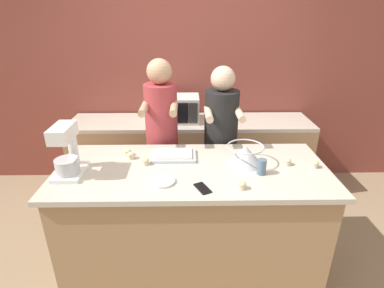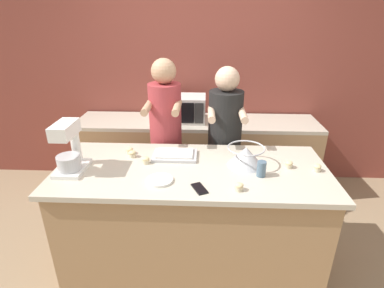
{
  "view_description": "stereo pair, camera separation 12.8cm",
  "coord_description": "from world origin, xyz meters",
  "px_view_note": "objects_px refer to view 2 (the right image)",
  "views": [
    {
      "loc": [
        -0.03,
        -2.04,
        2.04
      ],
      "look_at": [
        0.0,
        0.04,
        1.12
      ],
      "focal_mm": 28.0,
      "sensor_mm": 36.0,
      "label": 1
    },
    {
      "loc": [
        0.09,
        -2.04,
        2.04
      ],
      "look_at": [
        0.0,
        0.04,
        1.12
      ],
      "focal_mm": 28.0,
      "sensor_mm": 36.0,
      "label": 2
    }
  ],
  "objects_px": {
    "drinking_glass": "(261,169)",
    "cupcake_0": "(130,151)",
    "person_right": "(224,145)",
    "cupcake_2": "(146,160)",
    "mixing_bowl": "(246,156)",
    "cupcake_5": "(289,164)",
    "microwave_oven": "(184,109)",
    "cupcake_1": "(132,154)",
    "cupcake_3": "(317,168)",
    "stand_mixer": "(69,150)",
    "person_left": "(166,140)",
    "baking_tray": "(175,155)",
    "cupcake_4": "(239,187)",
    "cell_phone": "(199,188)",
    "small_plate": "(160,180)"
  },
  "relations": [
    {
      "from": "microwave_oven",
      "to": "cupcake_1",
      "type": "xyz_separation_m",
      "value": [
        -0.35,
        -1.09,
        -0.06
      ]
    },
    {
      "from": "person_left",
      "to": "mixing_bowl",
      "type": "xyz_separation_m",
      "value": [
        0.69,
        -0.57,
        0.13
      ]
    },
    {
      "from": "mixing_bowl",
      "to": "cupcake_3",
      "type": "bearing_deg",
      "value": -7.67
    },
    {
      "from": "person_left",
      "to": "drinking_glass",
      "type": "distance_m",
      "value": 1.09
    },
    {
      "from": "drinking_glass",
      "to": "cupcake_0",
      "type": "xyz_separation_m",
      "value": [
        -1.05,
        0.33,
        -0.03
      ]
    },
    {
      "from": "person_left",
      "to": "cupcake_1",
      "type": "bearing_deg",
      "value": -115.01
    },
    {
      "from": "person_right",
      "to": "stand_mixer",
      "type": "xyz_separation_m",
      "value": [
        -1.19,
        -0.72,
        0.26
      ]
    },
    {
      "from": "cupcake_1",
      "to": "cupcake_3",
      "type": "relative_size",
      "value": 1.0
    },
    {
      "from": "cupcake_3",
      "to": "cupcake_2",
      "type": "bearing_deg",
      "value": 177.16
    },
    {
      "from": "mixing_bowl",
      "to": "microwave_oven",
      "type": "distance_m",
      "value": 1.32
    },
    {
      "from": "person_left",
      "to": "cupcake_2",
      "type": "xyz_separation_m",
      "value": [
        -0.09,
        -0.58,
        0.07
      ]
    },
    {
      "from": "drinking_glass",
      "to": "cupcake_1",
      "type": "height_order",
      "value": "drinking_glass"
    },
    {
      "from": "mixing_bowl",
      "to": "drinking_glass",
      "type": "distance_m",
      "value": 0.19
    },
    {
      "from": "person_left",
      "to": "drinking_glass",
      "type": "bearing_deg",
      "value": -43.0
    },
    {
      "from": "mixing_bowl",
      "to": "cupcake_0",
      "type": "distance_m",
      "value": 0.97
    },
    {
      "from": "cell_phone",
      "to": "cupcake_0",
      "type": "relative_size",
      "value": 2.72
    },
    {
      "from": "cupcake_5",
      "to": "cupcake_0",
      "type": "bearing_deg",
      "value": 171.47
    },
    {
      "from": "cupcake_1",
      "to": "cupcake_5",
      "type": "height_order",
      "value": "same"
    },
    {
      "from": "person_right",
      "to": "cupcake_4",
      "type": "height_order",
      "value": "person_right"
    },
    {
      "from": "microwave_oven",
      "to": "cupcake_4",
      "type": "xyz_separation_m",
      "value": [
        0.48,
        -1.56,
        -0.06
      ]
    },
    {
      "from": "mixing_bowl",
      "to": "person_left",
      "type": "bearing_deg",
      "value": 140.55
    },
    {
      "from": "mixing_bowl",
      "to": "cupcake_4",
      "type": "xyz_separation_m",
      "value": [
        -0.08,
        -0.37,
        -0.05
      ]
    },
    {
      "from": "person_right",
      "to": "microwave_oven",
      "type": "xyz_separation_m",
      "value": [
        -0.43,
        0.62,
        0.18
      ]
    },
    {
      "from": "cupcake_2",
      "to": "cupcake_3",
      "type": "xyz_separation_m",
      "value": [
        1.31,
        -0.06,
        0.0
      ]
    },
    {
      "from": "stand_mixer",
      "to": "mixing_bowl",
      "type": "bearing_deg",
      "value": 6.39
    },
    {
      "from": "baking_tray",
      "to": "cupcake_0",
      "type": "bearing_deg",
      "value": 173.77
    },
    {
      "from": "baking_tray",
      "to": "cupcake_1",
      "type": "xyz_separation_m",
      "value": [
        -0.35,
        -0.02,
        0.01
      ]
    },
    {
      "from": "cupcake_2",
      "to": "cupcake_4",
      "type": "distance_m",
      "value": 0.78
    },
    {
      "from": "baking_tray",
      "to": "cupcake_5",
      "type": "height_order",
      "value": "cupcake_5"
    },
    {
      "from": "stand_mixer",
      "to": "microwave_oven",
      "type": "distance_m",
      "value": 1.54
    },
    {
      "from": "person_left",
      "to": "microwave_oven",
      "type": "distance_m",
      "value": 0.65
    },
    {
      "from": "baking_tray",
      "to": "cell_phone",
      "type": "xyz_separation_m",
      "value": [
        0.21,
        -0.49,
        -0.01
      ]
    },
    {
      "from": "person_left",
      "to": "person_right",
      "type": "relative_size",
      "value": 1.04
    },
    {
      "from": "person_right",
      "to": "cupcake_2",
      "type": "bearing_deg",
      "value": -138.43
    },
    {
      "from": "cupcake_1",
      "to": "cupcake_5",
      "type": "distance_m",
      "value": 1.25
    },
    {
      "from": "cell_phone",
      "to": "cupcake_3",
      "type": "xyz_separation_m",
      "value": [
        0.88,
        0.3,
        0.02
      ]
    },
    {
      "from": "cupcake_3",
      "to": "person_right",
      "type": "bearing_deg",
      "value": 135.65
    },
    {
      "from": "cell_phone",
      "to": "cupcake_3",
      "type": "bearing_deg",
      "value": 18.56
    },
    {
      "from": "mixing_bowl",
      "to": "cupcake_5",
      "type": "xyz_separation_m",
      "value": [
        0.33,
        -0.03,
        -0.05
      ]
    },
    {
      "from": "stand_mixer",
      "to": "person_left",
      "type": "bearing_deg",
      "value": 49.21
    },
    {
      "from": "drinking_glass",
      "to": "cupcake_4",
      "type": "distance_m",
      "value": 0.27
    },
    {
      "from": "person_right",
      "to": "cupcake_0",
      "type": "xyz_separation_m",
      "value": [
        -0.82,
        -0.41,
        0.12
      ]
    },
    {
      "from": "person_right",
      "to": "cupcake_1",
      "type": "xyz_separation_m",
      "value": [
        -0.79,
        -0.47,
        0.12
      ]
    },
    {
      "from": "person_right",
      "to": "microwave_oven",
      "type": "bearing_deg",
      "value": 125.02
    },
    {
      "from": "drinking_glass",
      "to": "mixing_bowl",
      "type": "bearing_deg",
      "value": 120.07
    },
    {
      "from": "person_left",
      "to": "cupcake_3",
      "type": "height_order",
      "value": "person_left"
    },
    {
      "from": "mixing_bowl",
      "to": "baking_tray",
      "type": "relative_size",
      "value": 0.8
    },
    {
      "from": "microwave_oven",
      "to": "cupcake_0",
      "type": "relative_size",
      "value": 8.31
    },
    {
      "from": "cupcake_3",
      "to": "microwave_oven",
      "type": "bearing_deg",
      "value": 130.85
    },
    {
      "from": "small_plate",
      "to": "drinking_glass",
      "type": "bearing_deg",
      "value": 8.46
    }
  ]
}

